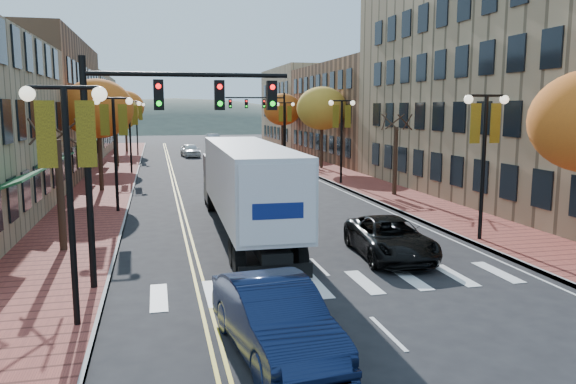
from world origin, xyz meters
TOP-DOWN VIEW (x-y plane):
  - ground at (0.00, 0.00)m, footprint 200.00×200.00m
  - sidewalk_left at (-9.00, 32.50)m, footprint 4.00×85.00m
  - sidewalk_right at (9.00, 32.50)m, footprint 4.00×85.00m
  - building_left_mid at (-17.00, 36.00)m, footprint 12.00×24.00m
  - building_left_far at (-17.00, 61.00)m, footprint 12.00×26.00m
  - building_right_near at (18.50, 16.00)m, footprint 15.00×28.00m
  - building_right_mid at (18.50, 42.00)m, footprint 15.00×24.00m
  - building_right_far at (18.50, 64.00)m, footprint 15.00×20.00m
  - tree_left_a at (-9.00, 8.00)m, footprint 0.28×0.28m
  - tree_left_b at (-9.00, 24.00)m, footprint 4.48×4.48m
  - tree_left_c at (-9.00, 40.00)m, footprint 4.16×4.16m
  - tree_left_d at (-9.00, 58.00)m, footprint 4.61×4.61m
  - tree_right_b at (9.00, 18.00)m, footprint 0.28×0.28m
  - tree_right_c at (9.00, 34.00)m, footprint 4.48×4.48m
  - tree_right_d at (9.00, 50.00)m, footprint 4.35×4.35m
  - lamp_left_a at (-7.50, 0.00)m, footprint 1.96×0.36m
  - lamp_left_b at (-7.50, 16.00)m, footprint 1.96×0.36m
  - lamp_left_c at (-7.50, 34.00)m, footprint 1.96×0.36m
  - lamp_left_d at (-7.50, 52.00)m, footprint 1.96×0.36m
  - lamp_right_a at (7.50, 6.00)m, footprint 1.96×0.36m
  - lamp_right_b at (7.50, 24.00)m, footprint 1.96×0.36m
  - lamp_right_c at (7.50, 42.00)m, footprint 1.96×0.36m
  - traffic_mast_near at (-5.48, 3.00)m, footprint 6.10×0.35m
  - traffic_mast_far at (5.48, 42.00)m, footprint 6.10×0.34m
  - semi_truck at (-1.72, 10.05)m, footprint 2.84×16.04m
  - navy_sedan at (-2.95, -2.47)m, footprint 2.39×5.29m
  - black_suv at (2.93, 4.67)m, footprint 2.83×5.42m
  - car_far_white at (-1.72, 49.83)m, footprint 2.31×4.60m
  - car_far_silver at (3.87, 57.04)m, footprint 1.95×4.32m
  - car_far_oncoming at (2.85, 70.91)m, footprint 2.01×4.99m

SIDE VIEW (x-z plane):
  - ground at x=0.00m, z-range 0.00..0.00m
  - sidewalk_left at x=-9.00m, z-range 0.00..0.15m
  - sidewalk_right at x=9.00m, z-range 0.00..0.15m
  - car_far_silver at x=3.87m, z-range 0.00..1.23m
  - black_suv at x=2.93m, z-range 0.00..1.46m
  - car_far_white at x=-1.72m, z-range 0.00..1.51m
  - car_far_oncoming at x=2.85m, z-range 0.00..1.61m
  - navy_sedan at x=-2.95m, z-range 0.00..1.68m
  - tree_left_a at x=-9.00m, z-range 0.15..4.35m
  - tree_right_b at x=9.00m, z-range 0.15..4.35m
  - semi_truck at x=-1.72m, z-range 0.34..4.34m
  - lamp_left_a at x=-7.50m, z-range 1.27..7.32m
  - lamp_left_b at x=-7.50m, z-range 1.27..7.32m
  - lamp_left_c at x=-7.50m, z-range 1.27..7.32m
  - lamp_left_d at x=-7.50m, z-range 1.27..7.32m
  - lamp_right_a at x=7.50m, z-range 1.27..7.32m
  - lamp_right_b at x=7.50m, z-range 1.27..7.32m
  - lamp_right_c at x=7.50m, z-range 1.27..7.32m
  - building_left_far at x=-17.00m, z-range 0.00..9.50m
  - traffic_mast_near at x=-5.48m, z-range 1.42..8.42m
  - traffic_mast_far at x=5.48m, z-range 1.42..8.42m
  - building_right_mid at x=18.50m, z-range 0.00..10.00m
  - tree_left_c at x=-9.00m, z-range 1.71..8.40m
  - tree_right_d at x=9.00m, z-range 1.79..8.79m
  - tree_left_b at x=-9.00m, z-range 1.84..9.05m
  - tree_right_c at x=9.00m, z-range 1.84..9.05m
  - building_left_mid at x=-17.00m, z-range 0.00..11.00m
  - building_right_far at x=18.50m, z-range 0.00..11.00m
  - tree_left_d at x=-9.00m, z-range 1.89..9.31m
  - building_right_near at x=18.50m, z-range 0.00..15.00m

